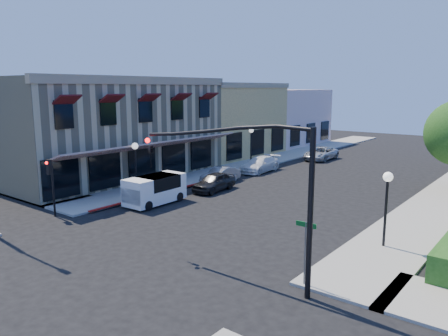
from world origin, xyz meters
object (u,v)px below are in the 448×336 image
Objects in this scene: secondary_signal at (51,177)px; street_name_sign at (305,243)px; white_van at (154,188)px; lamppost_left_near at (135,155)px; lamppost_right_near at (387,190)px; lamppost_left_far at (251,137)px; parked_car_a at (214,182)px; signal_mast_arm at (258,176)px; parked_car_c at (260,164)px; parked_car_b at (220,175)px; parked_car_d at (321,153)px.

street_name_sign is at bearing 2.93° from secondary_signal.
white_van is at bearing 160.14° from street_name_sign.
lamppost_left_near is at bearing 160.07° from street_name_sign.
lamppost_right_near is (17.00, 0.00, 0.00)m from lamppost_left_near.
lamppost_left_far is 22.02m from lamppost_right_near.
lamppost_right_near is 0.88× the size of white_van.
lamppost_right_near reaches higher than parked_car_a.
signal_mast_arm is at bearing -24.37° from lamppost_left_near.
parked_car_a is at bearing 141.45° from street_name_sign.
white_van is at bearing 65.50° from secondary_signal.
white_van is at bearing -88.57° from parked_car_c.
parked_car_c is at bearing 79.15° from lamppost_left_near.
white_van is (-11.36, 5.40, -3.05)m from signal_mast_arm.
lamppost_left_far is 0.78× the size of parked_car_c.
parked_car_b is (-13.70, 12.29, -1.10)m from street_name_sign.
lamppost_left_far is 0.76× the size of parked_car_d.
signal_mast_arm is 15.82m from lamppost_left_near.
parked_car_a is at bearing -81.71° from parked_car_c.
signal_mast_arm is 1.97× the size of white_van.
lamppost_left_far is at bearing 137.36° from parked_car_c.
parked_car_a is at bearing 163.26° from lamppost_right_near.
parked_car_d is at bearing 83.51° from secondary_signal.
secondary_signal is at bearing -177.07° from street_name_sign.
parked_car_c reaches higher than parked_car_a.
street_name_sign reaches higher than parked_car_a.
parked_car_b is at bearing 132.87° from signal_mast_arm.
signal_mast_arm is 29.95m from parked_car_d.
secondary_signal reaches higher than parked_car_d.
lamppost_left_far reaches higher than street_name_sign.
signal_mast_arm reaches higher than parked_car_a.
street_name_sign is 0.53× the size of parked_car_d.
parked_car_c is (-0.70, 13.11, -0.37)m from white_van.
signal_mast_arm is 2.24× the size of lamppost_left_near.
lamppost_left_near reaches higher than secondary_signal.
secondary_signal is 0.92× the size of parked_car_b.
signal_mast_arm is 25.07m from lamppost_left_far.
parked_car_c is (-14.70, 12.00, -2.07)m from lamppost_right_near.
street_name_sign is 29.76m from parked_car_d.
lamppost_left_far is (-14.36, 20.50, -1.35)m from signal_mast_arm.
white_van is at bearing 154.57° from signal_mast_arm.
signal_mast_arm reaches higher than secondary_signal.
lamppost_left_far is 0.99× the size of parked_car_b.
signal_mast_arm is at bearing -58.55° from parked_car_c.
secondary_signal reaches higher than white_van.
lamppost_left_far is at bearing 106.14° from parked_car_a.
lamppost_right_near is (16.50, 6.59, 0.42)m from secondary_signal.
white_van is at bearing -82.97° from parked_car_b.
street_name_sign is at bearing -19.93° from lamppost_left_near.
parked_car_a and parked_car_d have the same top height.
white_van is 13.13m from parked_car_c.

